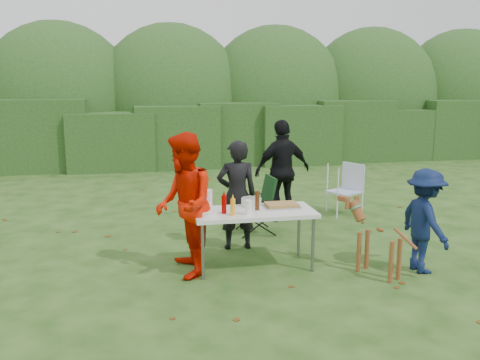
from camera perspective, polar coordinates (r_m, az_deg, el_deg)
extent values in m
plane|color=#1E4211|center=(6.39, -1.50, -10.22)|extent=(80.00, 80.00, 0.00)
cube|color=#23471C|center=(13.98, -7.15, 5.03)|extent=(22.00, 1.40, 1.70)
ellipsoid|color=#3D6628|center=(15.51, -7.67, 8.40)|extent=(20.00, 2.60, 3.20)
cube|color=silver|center=(6.31, 1.59, -3.66)|extent=(1.50, 0.70, 0.05)
cylinder|color=slate|center=(6.04, -4.20, -8.05)|extent=(0.04, 0.04, 0.69)
cylinder|color=slate|center=(6.34, 8.19, -7.19)|extent=(0.04, 0.04, 0.69)
cylinder|color=slate|center=(6.57, -4.81, -6.46)|extent=(0.04, 0.04, 0.69)
cylinder|color=slate|center=(6.84, 6.63, -5.76)|extent=(0.04, 0.04, 0.69)
imported|color=black|center=(7.02, -0.36, -1.69)|extent=(0.56, 0.38, 1.53)
imported|color=red|center=(6.08, -6.28, -2.82)|extent=(0.69, 0.87, 1.73)
imported|color=black|center=(8.47, 4.79, 1.05)|extent=(1.06, 0.62, 1.69)
imported|color=#0B183D|center=(6.59, 20.03, -4.34)|extent=(0.53, 0.86, 1.29)
cube|color=#B7B7BA|center=(6.47, 4.70, -2.99)|extent=(0.45, 0.30, 0.02)
cube|color=#A1793E|center=(6.46, 4.71, -2.75)|extent=(0.40, 0.26, 0.04)
cylinder|color=#F4A61D|center=(6.06, -0.81, -3.05)|extent=(0.06, 0.06, 0.20)
cylinder|color=#950100|center=(6.15, -1.81, -2.76)|extent=(0.06, 0.06, 0.22)
cylinder|color=#47230F|center=(6.30, 1.95, -2.33)|extent=(0.06, 0.06, 0.24)
cylinder|color=white|center=(6.29, -3.66, -2.27)|extent=(0.12, 0.12, 0.26)
cylinder|color=white|center=(6.08, 0.91, -3.11)|extent=(0.08, 0.08, 0.18)
cylinder|color=silver|center=(6.53, 1.27, -2.47)|extent=(0.26, 0.26, 0.10)
cylinder|color=white|center=(6.10, -3.68, -3.72)|extent=(0.24, 0.24, 0.05)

